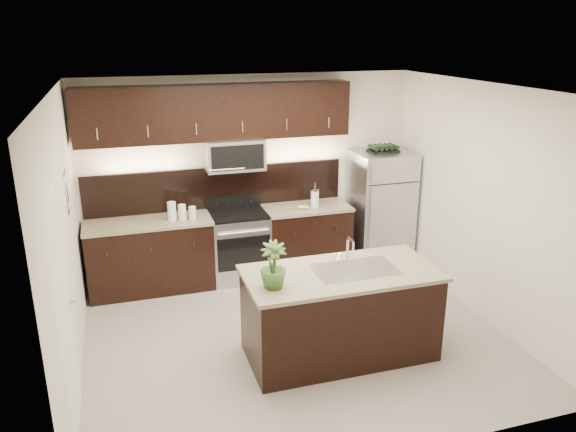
# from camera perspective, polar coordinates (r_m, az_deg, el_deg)

# --- Properties ---
(ground) EXTENTS (4.50, 4.50, 0.00)m
(ground) POSITION_cam_1_polar(r_m,az_deg,el_deg) (6.40, 0.68, -12.02)
(ground) COLOR gray
(ground) RESTS_ON ground
(room_walls) EXTENTS (4.52, 4.02, 2.71)m
(room_walls) POSITION_cam_1_polar(r_m,az_deg,el_deg) (5.66, -0.21, 2.55)
(room_walls) COLOR beige
(room_walls) RESTS_ON ground
(counter_run) EXTENTS (3.51, 0.65, 0.94)m
(counter_run) POSITION_cam_1_polar(r_m,az_deg,el_deg) (7.58, -6.53, -3.17)
(counter_run) COLOR black
(counter_run) RESTS_ON ground
(upper_fixtures) EXTENTS (3.49, 0.40, 1.66)m
(upper_fixtures) POSITION_cam_1_polar(r_m,az_deg,el_deg) (7.28, -7.03, 9.57)
(upper_fixtures) COLOR black
(upper_fixtures) RESTS_ON counter_run
(island) EXTENTS (1.96, 0.96, 0.94)m
(island) POSITION_cam_1_polar(r_m,az_deg,el_deg) (5.88, 5.30, -9.79)
(island) COLOR black
(island) RESTS_ON ground
(sink_faucet) EXTENTS (0.84, 0.50, 0.28)m
(sink_faucet) POSITION_cam_1_polar(r_m,az_deg,el_deg) (5.73, 6.80, -5.25)
(sink_faucet) COLOR silver
(sink_faucet) RESTS_ON island
(refrigerator) EXTENTS (0.79, 0.71, 1.64)m
(refrigerator) POSITION_cam_1_polar(r_m,az_deg,el_deg) (8.09, 9.33, 0.75)
(refrigerator) COLOR #B2B2B7
(refrigerator) RESTS_ON ground
(wine_rack) EXTENTS (0.40, 0.25, 0.10)m
(wine_rack) POSITION_cam_1_polar(r_m,az_deg,el_deg) (7.87, 9.66, 6.76)
(wine_rack) COLOR black
(wine_rack) RESTS_ON refrigerator
(plant) EXTENTS (0.26, 0.26, 0.45)m
(plant) POSITION_cam_1_polar(r_m,az_deg,el_deg) (5.23, -1.51, -5.02)
(plant) COLOR #355522
(plant) RESTS_ON island
(canisters) EXTENTS (0.35, 0.15, 0.24)m
(canisters) POSITION_cam_1_polar(r_m,az_deg,el_deg) (7.25, -10.95, 0.42)
(canisters) COLOR silver
(canisters) RESTS_ON counter_run
(french_press) EXTENTS (0.11, 0.11, 0.33)m
(french_press) POSITION_cam_1_polar(r_m,az_deg,el_deg) (7.65, 2.74, 1.86)
(french_press) COLOR silver
(french_press) RESTS_ON counter_run
(bananas) EXTENTS (0.19, 0.17, 0.05)m
(bananas) POSITION_cam_1_polar(r_m,az_deg,el_deg) (7.58, 1.26, 0.94)
(bananas) COLOR yellow
(bananas) RESTS_ON counter_run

